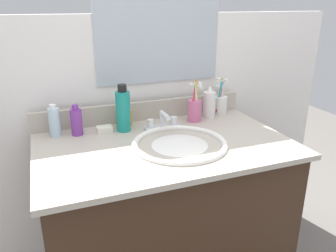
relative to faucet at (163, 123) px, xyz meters
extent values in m
cube|color=#382316|center=(-0.05, -0.15, -0.45)|extent=(0.97, 0.58, 0.79)
cube|color=#B2A899|center=(-0.05, -0.15, -0.04)|extent=(1.01, 0.63, 0.02)
cube|color=#B2A899|center=(-0.05, 0.15, 0.02)|extent=(1.01, 0.02, 0.09)
cube|color=white|center=(-0.05, 0.21, -0.19)|extent=(2.11, 0.04, 1.30)
cube|color=#B2BCC6|center=(0.05, 0.19, 0.42)|extent=(0.60, 0.01, 0.56)
torus|color=white|center=(0.00, -0.19, -0.02)|extent=(0.38, 0.38, 0.02)
ellipsoid|color=white|center=(0.00, -0.19, -0.07)|extent=(0.33, 0.33, 0.11)
cylinder|color=#B2B5BA|center=(0.00, -0.19, -0.10)|extent=(0.04, 0.04, 0.01)
cube|color=silver|center=(0.00, 0.01, -0.02)|extent=(0.16, 0.05, 0.01)
cylinder|color=silver|center=(0.00, 0.01, 0.01)|extent=(0.02, 0.02, 0.06)
cylinder|color=silver|center=(0.00, -0.03, 0.04)|extent=(0.02, 0.09, 0.02)
cylinder|color=silver|center=(-0.05, 0.01, 0.00)|extent=(0.03, 0.03, 0.04)
cylinder|color=silver|center=(0.06, 0.01, 0.00)|extent=(0.03, 0.03, 0.04)
cylinder|color=white|center=(0.27, 0.07, 0.03)|extent=(0.06, 0.06, 0.13)
cone|color=white|center=(0.27, 0.07, 0.11)|extent=(0.03, 0.03, 0.03)
cylinder|color=silver|center=(-0.45, 0.08, 0.03)|extent=(0.05, 0.05, 0.12)
cylinder|color=white|center=(-0.45, 0.08, 0.10)|extent=(0.03, 0.03, 0.02)
cylinder|color=teal|center=(-0.17, 0.04, 0.06)|extent=(0.06, 0.06, 0.18)
cylinder|color=black|center=(-0.17, 0.04, 0.16)|extent=(0.04, 0.04, 0.03)
cylinder|color=#7A3899|center=(-0.36, 0.06, 0.03)|extent=(0.05, 0.05, 0.11)
cylinder|color=#7A3899|center=(-0.36, 0.06, 0.09)|extent=(0.03, 0.03, 0.02)
cylinder|color=gold|center=(-0.14, 0.10, 0.01)|extent=(0.05, 0.05, 0.07)
cylinder|color=white|center=(-0.14, 0.10, 0.05)|extent=(0.02, 0.02, 0.01)
cylinder|color=#D16693|center=(0.18, 0.05, 0.02)|extent=(0.07, 0.07, 0.10)
cylinder|color=green|center=(0.19, 0.04, 0.06)|extent=(0.03, 0.02, 0.16)
cube|color=white|center=(0.20, 0.03, 0.13)|extent=(0.01, 0.02, 0.01)
cylinder|color=yellow|center=(0.19, 0.04, 0.07)|extent=(0.03, 0.02, 0.18)
cube|color=white|center=(0.20, 0.04, 0.15)|extent=(0.01, 0.02, 0.01)
cylinder|color=#D8333F|center=(0.17, 0.04, 0.08)|extent=(0.04, 0.02, 0.19)
cube|color=white|center=(0.15, 0.03, 0.16)|extent=(0.01, 0.02, 0.01)
cylinder|color=white|center=(0.18, 0.04, 0.07)|extent=(0.02, 0.04, 0.18)
cube|color=white|center=(0.19, 0.02, 0.15)|extent=(0.01, 0.02, 0.01)
cylinder|color=white|center=(0.35, 0.11, 0.01)|extent=(0.07, 0.07, 0.09)
cylinder|color=white|center=(0.36, 0.11, 0.07)|extent=(0.03, 0.01, 0.17)
cube|color=white|center=(0.37, 0.11, 0.14)|extent=(0.01, 0.02, 0.01)
cylinder|color=#D8333F|center=(0.34, 0.10, 0.06)|extent=(0.05, 0.03, 0.15)
cube|color=white|center=(0.32, 0.09, 0.12)|extent=(0.01, 0.02, 0.01)
cylinder|color=yellow|center=(0.35, 0.12, 0.07)|extent=(0.01, 0.03, 0.17)
cube|color=white|center=(0.35, 0.13, 0.14)|extent=(0.01, 0.02, 0.01)
cylinder|color=#26B2B2|center=(0.34, 0.10, 0.07)|extent=(0.04, 0.02, 0.17)
cube|color=white|center=(0.32, 0.10, 0.14)|extent=(0.01, 0.02, 0.01)
cylinder|color=blue|center=(0.34, 0.11, 0.06)|extent=(0.04, 0.01, 0.15)
cube|color=white|center=(0.32, 0.11, 0.12)|extent=(0.01, 0.02, 0.01)
cube|color=white|center=(-0.25, 0.06, -0.02)|extent=(0.06, 0.04, 0.02)
camera|label=1|loc=(-0.48, -1.32, 0.50)|focal=35.99mm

